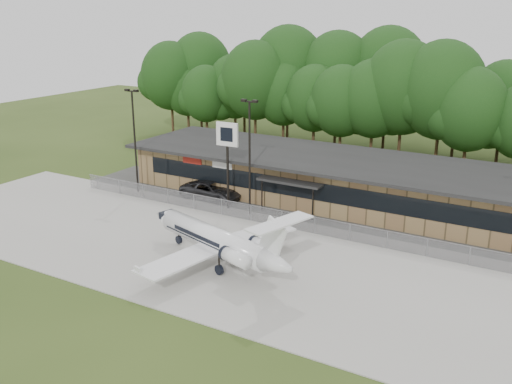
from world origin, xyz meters
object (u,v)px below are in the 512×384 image
Objects in this scene: business_jet at (219,242)px; suv at (211,191)px; pole_sign at (227,144)px; terminal at (335,178)px.

suv is (-8.93, 12.02, -0.94)m from business_jet.
business_jet reaches higher than suv.
pole_sign is at bearing -118.80° from suv.
pole_sign is at bearing -136.26° from terminal.
business_jet is (-1.46, -17.62, -0.38)m from terminal.
business_jet is 2.41× the size of suv.
terminal is at bearing 101.93° from business_jet.
suv is at bearing 148.96° from pole_sign.
pole_sign reaches higher than suv.
terminal is at bearing 40.57° from pole_sign.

